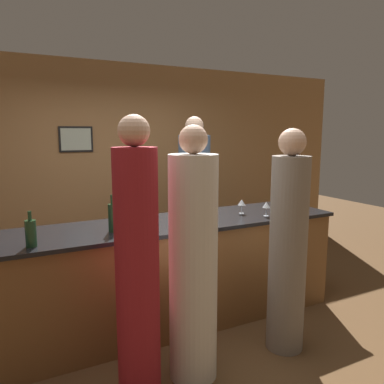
{
  "coord_description": "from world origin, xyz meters",
  "views": [
    {
      "loc": [
        -1.38,
        -3.15,
        1.84
      ],
      "look_at": [
        0.28,
        0.1,
        1.26
      ],
      "focal_mm": 35.0,
      "sensor_mm": 36.0,
      "label": 1
    }
  ],
  "objects_px": {
    "guest_2": "(193,265)",
    "wine_bottle_1": "(31,233)",
    "guest_0": "(288,248)",
    "wine_bottle_0": "(193,208)",
    "guest_1": "(137,269)",
    "wine_bottle_2": "(113,217)",
    "bartender": "(194,206)"
  },
  "relations": [
    {
      "from": "guest_2",
      "to": "wine_bottle_1",
      "type": "height_order",
      "value": "guest_2"
    },
    {
      "from": "guest_0",
      "to": "guest_2",
      "type": "xyz_separation_m",
      "value": [
        -0.88,
        0.02,
        -0.0
      ]
    },
    {
      "from": "wine_bottle_0",
      "to": "wine_bottle_1",
      "type": "relative_size",
      "value": 1.23
    },
    {
      "from": "wine_bottle_0",
      "to": "guest_2",
      "type": "bearing_deg",
      "value": -117.09
    },
    {
      "from": "guest_0",
      "to": "wine_bottle_1",
      "type": "bearing_deg",
      "value": 162.91
    },
    {
      "from": "guest_1",
      "to": "guest_2",
      "type": "bearing_deg",
      "value": 2.72
    },
    {
      "from": "wine_bottle_0",
      "to": "wine_bottle_2",
      "type": "relative_size",
      "value": 1.04
    },
    {
      "from": "bartender",
      "to": "wine_bottle_2",
      "type": "xyz_separation_m",
      "value": [
        -1.27,
        -0.96,
        0.19
      ]
    },
    {
      "from": "bartender",
      "to": "wine_bottle_1",
      "type": "height_order",
      "value": "bartender"
    },
    {
      "from": "wine_bottle_1",
      "to": "wine_bottle_2",
      "type": "bearing_deg",
      "value": 12.86
    },
    {
      "from": "wine_bottle_1",
      "to": "guest_1",
      "type": "bearing_deg",
      "value": -44.08
    },
    {
      "from": "guest_0",
      "to": "wine_bottle_1",
      "type": "relative_size",
      "value": 7.02
    },
    {
      "from": "bartender",
      "to": "wine_bottle_1",
      "type": "relative_size",
      "value": 7.6
    },
    {
      "from": "wine_bottle_0",
      "to": "wine_bottle_2",
      "type": "xyz_separation_m",
      "value": [
        -0.78,
        -0.03,
        -0.0
      ]
    },
    {
      "from": "guest_2",
      "to": "wine_bottle_0",
      "type": "relative_size",
      "value": 5.76
    },
    {
      "from": "bartender",
      "to": "guest_2",
      "type": "relative_size",
      "value": 1.07
    },
    {
      "from": "wine_bottle_0",
      "to": "guest_1",
      "type": "bearing_deg",
      "value": -136.83
    },
    {
      "from": "guest_1",
      "to": "wine_bottle_0",
      "type": "height_order",
      "value": "guest_1"
    },
    {
      "from": "guest_1",
      "to": "guest_2",
      "type": "distance_m",
      "value": 0.44
    },
    {
      "from": "guest_1",
      "to": "wine_bottle_0",
      "type": "xyz_separation_m",
      "value": [
        0.82,
        0.77,
        0.21
      ]
    },
    {
      "from": "wine_bottle_0",
      "to": "wine_bottle_1",
      "type": "height_order",
      "value": "wine_bottle_0"
    },
    {
      "from": "guest_2",
      "to": "guest_1",
      "type": "bearing_deg",
      "value": -177.28
    },
    {
      "from": "bartender",
      "to": "guest_2",
      "type": "height_order",
      "value": "bartender"
    },
    {
      "from": "bartender",
      "to": "wine_bottle_0",
      "type": "bearing_deg",
      "value": 61.98
    },
    {
      "from": "bartender",
      "to": "wine_bottle_0",
      "type": "relative_size",
      "value": 6.17
    },
    {
      "from": "guest_2",
      "to": "wine_bottle_0",
      "type": "height_order",
      "value": "guest_2"
    },
    {
      "from": "guest_2",
      "to": "wine_bottle_2",
      "type": "distance_m",
      "value": 0.86
    },
    {
      "from": "guest_2",
      "to": "wine_bottle_0",
      "type": "xyz_separation_m",
      "value": [
        0.38,
        0.74,
        0.25
      ]
    },
    {
      "from": "guest_0",
      "to": "wine_bottle_1",
      "type": "height_order",
      "value": "guest_0"
    },
    {
      "from": "guest_0",
      "to": "wine_bottle_0",
      "type": "xyz_separation_m",
      "value": [
        -0.5,
        0.77,
        0.25
      ]
    },
    {
      "from": "guest_1",
      "to": "guest_2",
      "type": "height_order",
      "value": "guest_1"
    },
    {
      "from": "guest_0",
      "to": "wine_bottle_0",
      "type": "bearing_deg",
      "value": 122.99
    }
  ]
}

